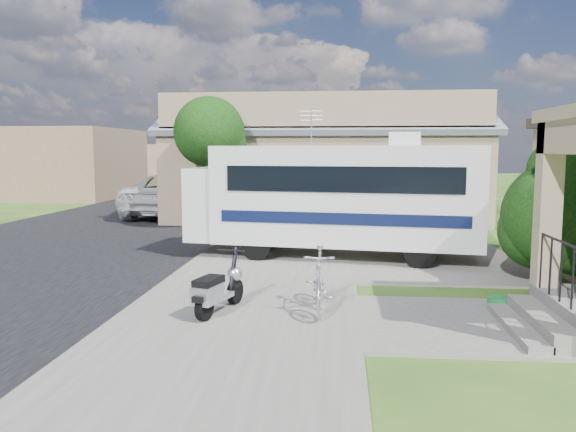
# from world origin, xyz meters

# --- Properties ---
(ground) EXTENTS (120.00, 120.00, 0.00)m
(ground) POSITION_xyz_m (0.00, 0.00, 0.00)
(ground) COLOR #244813
(street_slab) EXTENTS (9.00, 80.00, 0.02)m
(street_slab) POSITION_xyz_m (-7.50, 10.00, 0.01)
(street_slab) COLOR black
(street_slab) RESTS_ON ground
(sidewalk_slab) EXTENTS (4.00, 80.00, 0.06)m
(sidewalk_slab) POSITION_xyz_m (-1.00, 10.00, 0.03)
(sidewalk_slab) COLOR #5C5B53
(sidewalk_slab) RESTS_ON ground
(driveway_slab) EXTENTS (7.00, 6.00, 0.05)m
(driveway_slab) POSITION_xyz_m (1.50, 4.50, 0.03)
(driveway_slab) COLOR #5C5B53
(driveway_slab) RESTS_ON ground
(walk_slab) EXTENTS (4.00, 3.00, 0.05)m
(walk_slab) POSITION_xyz_m (3.00, -1.00, 0.03)
(walk_slab) COLOR #5C5B53
(walk_slab) RESTS_ON ground
(warehouse) EXTENTS (12.50, 8.40, 5.04)m
(warehouse) POSITION_xyz_m (0.00, 13.97, 1.99)
(warehouse) COLOR #806550
(warehouse) RESTS_ON ground
(distant_bldg_far) EXTENTS (10.00, 8.00, 4.00)m
(distant_bldg_far) POSITION_xyz_m (-17.00, 22.00, 2.00)
(distant_bldg_far) COLOR brown
(distant_bldg_far) RESTS_ON ground
(distant_bldg_near) EXTENTS (8.00, 7.00, 3.20)m
(distant_bldg_near) POSITION_xyz_m (-15.00, 34.00, 1.60)
(distant_bldg_near) COLOR #806550
(distant_bldg_near) RESTS_ON ground
(street_tree_a) EXTENTS (2.44, 2.40, 4.58)m
(street_tree_a) POSITION_xyz_m (-3.70, 9.05, 3.25)
(street_tree_a) COLOR #302115
(street_tree_a) RESTS_ON ground
(street_tree_b) EXTENTS (2.44, 2.40, 4.73)m
(street_tree_b) POSITION_xyz_m (-3.70, 19.05, 3.39)
(street_tree_b) COLOR #302115
(street_tree_b) RESTS_ON ground
(street_tree_c) EXTENTS (2.44, 2.40, 4.42)m
(street_tree_c) POSITION_xyz_m (-3.70, 28.05, 3.10)
(street_tree_c) COLOR #302115
(street_tree_c) RESTS_ON ground
(motorhome) EXTENTS (7.56, 3.26, 3.75)m
(motorhome) POSITION_xyz_m (0.55, 4.49, 1.61)
(motorhome) COLOR beige
(motorhome) RESTS_ON ground
(shrub) EXTENTS (2.46, 2.35, 3.02)m
(shrub) POSITION_xyz_m (5.08, 1.77, 1.54)
(shrub) COLOR #302115
(shrub) RESTS_ON ground
(scooter) EXTENTS (0.73, 1.51, 1.01)m
(scooter) POSITION_xyz_m (-1.35, -0.92, 0.46)
(scooter) COLOR black
(scooter) RESTS_ON ground
(bicycle) EXTENTS (0.53, 1.77, 1.06)m
(bicycle) POSITION_xyz_m (0.33, -0.59, 0.53)
(bicycle) COLOR #B5B5BD
(bicycle) RESTS_ON ground
(pickup_truck) EXTENTS (3.73, 6.80, 1.81)m
(pickup_truck) POSITION_xyz_m (-6.05, 13.31, 0.90)
(pickup_truck) COLOR silver
(pickup_truck) RESTS_ON ground
(van) EXTENTS (2.75, 5.91, 1.67)m
(van) POSITION_xyz_m (-6.48, 19.43, 0.83)
(van) COLOR silver
(van) RESTS_ON ground
(garden_hose) EXTENTS (0.41, 0.41, 0.18)m
(garden_hose) POSITION_xyz_m (3.44, -0.01, 0.09)
(garden_hose) COLOR #156D2C
(garden_hose) RESTS_ON ground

